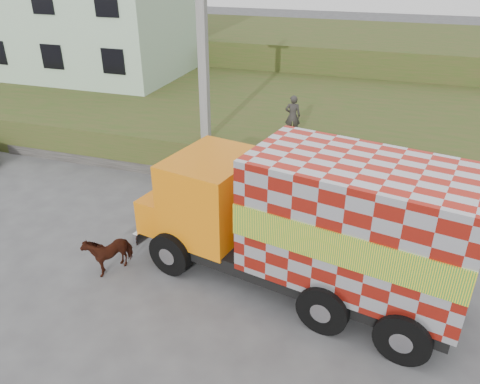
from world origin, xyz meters
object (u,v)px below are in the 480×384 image
(utility_pole, at_px, (204,71))
(pedestrian, at_px, (293,116))
(cow, at_px, (109,251))
(cargo_truck, at_px, (312,222))

(utility_pole, relative_size, pedestrian, 4.99)
(cow, distance_m, pedestrian, 8.64)
(cargo_truck, distance_m, cow, 5.61)
(utility_pole, relative_size, cow, 6.04)
(utility_pole, bearing_deg, cargo_truck, -47.47)
(cargo_truck, height_order, cow, cargo_truck)
(utility_pole, distance_m, cow, 7.30)
(cargo_truck, distance_m, pedestrian, 7.15)
(cargo_truck, bearing_deg, utility_pole, 144.34)
(cargo_truck, bearing_deg, pedestrian, 118.23)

